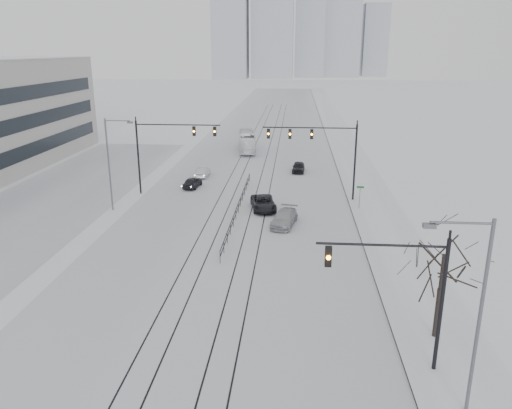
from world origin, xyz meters
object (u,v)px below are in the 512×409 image
bare_tree (443,263)px  sedan_nb_right (284,218)px  traffic_mast_near (408,286)px  sedan_sb_inner (192,183)px  sedan_sb_outer (203,172)px  sedan_nb_front (263,203)px  box_truck (247,142)px  sedan_nb_far (298,167)px

bare_tree → sedan_nb_right: size_ratio=1.33×
traffic_mast_near → sedan_sb_inner: 37.14m
traffic_mast_near → sedan_sb_outer: traffic_mast_near is taller
bare_tree → sedan_nb_front: 25.06m
sedan_sb_outer → sedan_nb_front: sedan_nb_front is taller
sedan_sb_inner → sedan_nb_right: sedan_nb_right is taller
sedan_nb_front → sedan_nb_right: 4.97m
bare_tree → box_truck: bearing=106.5°
sedan_sb_outer → sedan_nb_far: size_ratio=0.98×
sedan_nb_front → sedan_nb_right: size_ratio=1.05×
sedan_sb_outer → box_truck: 17.47m
bare_tree → sedan_sb_outer: bearing=118.9°
bare_tree → sedan_nb_far: (-7.36, 38.39, -3.85)m
traffic_mast_near → sedan_sb_outer: bearing=113.9°
traffic_mast_near → sedan_nb_right: bearing=106.8°
bare_tree → sedan_nb_right: (-8.67, 17.80, -3.83)m
traffic_mast_near → sedan_nb_front: 26.92m
sedan_sb_outer → sedan_nb_right: bearing=123.2°
bare_tree → sedan_sb_outer: (-19.20, 34.84, -3.88)m
sedan_nb_right → traffic_mast_near: bearing=-62.2°
sedan_sb_inner → sedan_nb_right: bearing=139.5°
traffic_mast_near → sedan_sb_outer: (-16.79, 37.84, -3.95)m
sedan_sb_outer → box_truck: (3.87, 17.02, 0.84)m
sedan_nb_far → bare_tree: bearing=-76.0°
sedan_sb_outer → sedan_nb_far: 12.36m
sedan_nb_right → sedan_nb_far: (1.31, 20.59, -0.02)m
sedan_sb_inner → sedan_nb_right: 16.11m
bare_tree → sedan_nb_far: 39.27m
sedan_sb_inner → sedan_nb_far: bearing=-137.1°
sedan_sb_outer → sedan_nb_front: 15.10m
traffic_mast_near → sedan_nb_right: 22.07m
sedan_nb_right → sedan_nb_far: bearing=97.4°
bare_tree → box_truck: size_ratio=0.59×
sedan_nb_front → sedan_nb_far: (3.49, 16.12, -0.02)m
sedan_nb_far → box_truck: bearing=123.8°
sedan_sb_outer → traffic_mast_near: bearing=115.5°
sedan_nb_far → traffic_mast_near: bearing=-80.0°
box_truck → sedan_sb_inner: bearing=72.4°
traffic_mast_near → box_truck: size_ratio=0.67×
sedan_nb_front → box_truck: 29.95m
sedan_sb_inner → box_truck: (4.13, 22.11, 0.83)m
traffic_mast_near → sedan_nb_far: bearing=96.8°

